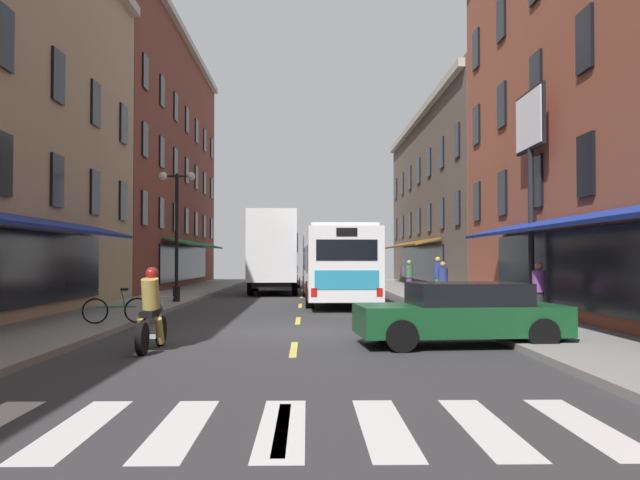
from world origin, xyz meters
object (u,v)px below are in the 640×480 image
Objects in this scene: box_truck at (274,252)px; sedan_mid at (284,276)px; billboard_sign at (530,146)px; pedestrian_far at (539,291)px; pedestrian_rear at (438,276)px; transit_bus at (336,264)px; pedestrian_mid at (443,282)px; pedestrian_near at (409,276)px; bicycle_near at (116,309)px; motorcycle_rider at (152,315)px; sedan_near at (462,313)px; street_lamp_twin at (177,230)px.

box_truck is 1.61× the size of sedan_mid.
billboard_sign is 4.76m from pedestrian_far.
pedestrian_rear reaches higher than sedan_mid.
pedestrian_mid is at bearing -37.16° from transit_bus.
billboard_sign reaches higher than pedestrian_rear.
sedan_mid is 3.06× the size of pedestrian_mid.
billboard_sign is at bearing -70.81° from sedan_mid.
transit_bus is at bearing 79.46° from pedestrian_rear.
pedestrian_near is at bearing -25.59° from box_truck.
pedestrian_far is (11.28, 0.70, 0.45)m from bicycle_near.
sedan_mid is 26.67m from bicycle_near.
billboard_sign reaches higher than motorcycle_rider.
pedestrian_near reaches higher than motorcycle_rider.
pedestrian_rear is (-1.12, 9.22, -4.18)m from billboard_sign.
transit_bus reaches higher than pedestrian_rear.
billboard_sign is 12.95m from motorcycle_rider.
sedan_near is 11.90m from pedestrian_mid.
transit_bus is 6.70m from street_lamp_twin.
bicycle_near is at bearing -97.51° from sedan_mid.
street_lamp_twin reaches higher than sedan_mid.
sedan_near is at bearing -24.32° from bicycle_near.
sedan_mid is 17.73m from street_lamp_twin.
pedestrian_near is at bearing 82.44° from pedestrian_far.
bicycle_near is (-6.15, -11.02, -1.11)m from transit_bus.
pedestrian_rear is at bearing 61.76° from motorcycle_rider.
box_truck is 12.18m from pedestrian_mid.
street_lamp_twin reaches higher than transit_bus.
sedan_near is (2.04, -14.72, -0.94)m from transit_bus.
sedan_near is at bearing -138.72° from pedestrian_far.
street_lamp_twin is (-6.32, -1.79, 1.35)m from transit_bus.
billboard_sign is 0.88× the size of box_truck.
sedan_mid is at bearing 99.80° from transit_bus.
box_truck is 8.54m from sedan_mid.
street_lamp_twin is (-0.17, 9.24, 2.46)m from bicycle_near.
pedestrian_rear is at bearing 6.30° from pedestrian_mid.
street_lamp_twin reaches higher than pedestrian_rear.
sedan_near reaches higher than bicycle_near.
motorcycle_rider is at bearing 160.58° from pedestrian_mid.
pedestrian_rear is at bearing -63.80° from sedan_mid.
motorcycle_rider is at bearing -144.38° from billboard_sign.
pedestrian_mid is at bearing -70.28° from sedan_mid.
billboard_sign is at bearing -28.65° from street_lamp_twin.
sedan_near is 0.92× the size of sedan_mid.
sedan_near is at bearing 5.76° from motorcycle_rider.
motorcycle_rider reaches higher than bicycle_near.
bicycle_near is at bearing -100.15° from box_truck.
street_lamp_twin is at bearing 122.86° from sedan_near.
motorcycle_rider is 1.31× the size of pedestrian_far.
pedestrian_mid is (1.89, 11.74, 0.26)m from sedan_near.
box_truck is 4.89× the size of pedestrian_far.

